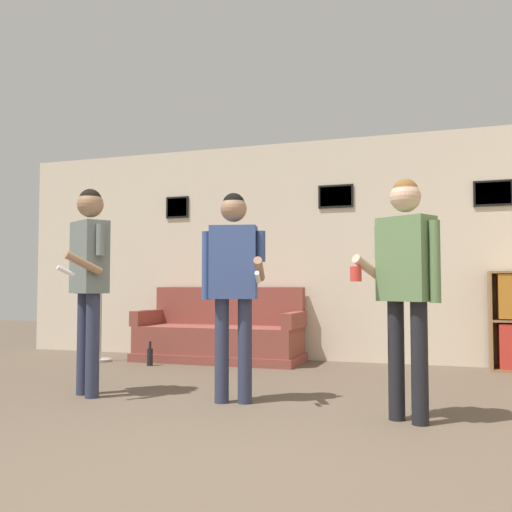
{
  "coord_description": "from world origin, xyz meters",
  "views": [
    {
      "loc": [
        1.27,
        -2.42,
        0.89
      ],
      "look_at": [
        -0.26,
        2.21,
        1.16
      ],
      "focal_mm": 40.0,
      "sensor_mm": 36.0,
      "label": 1
    }
  ],
  "objects_px": {
    "person_player_foreground_left": "(89,267)",
    "person_player_foreground_center": "(233,274)",
    "couch": "(220,337)",
    "person_watcher_holding_cup": "(406,272)",
    "floor_lamp": "(101,279)",
    "bottle_on_floor": "(150,356)"
  },
  "relations": [
    {
      "from": "person_player_foreground_center",
      "to": "bottle_on_floor",
      "type": "height_order",
      "value": "person_player_foreground_center"
    },
    {
      "from": "couch",
      "to": "floor_lamp",
      "type": "height_order",
      "value": "floor_lamp"
    },
    {
      "from": "floor_lamp",
      "to": "bottle_on_floor",
      "type": "xyz_separation_m",
      "value": [
        0.75,
        -0.14,
        -0.88
      ]
    },
    {
      "from": "floor_lamp",
      "to": "person_player_foreground_center",
      "type": "xyz_separation_m",
      "value": [
        2.38,
        -1.79,
        0.01
      ]
    },
    {
      "from": "couch",
      "to": "person_player_foreground_center",
      "type": "distance_m",
      "value": 2.61
    },
    {
      "from": "couch",
      "to": "person_watcher_holding_cup",
      "type": "bearing_deg",
      "value": -47.05
    },
    {
      "from": "person_player_foreground_center",
      "to": "person_watcher_holding_cup",
      "type": "bearing_deg",
      "value": -9.66
    },
    {
      "from": "floor_lamp",
      "to": "person_watcher_holding_cup",
      "type": "relative_size",
      "value": 1.02
    },
    {
      "from": "bottle_on_floor",
      "to": "person_player_foreground_center",
      "type": "bearing_deg",
      "value": -45.44
    },
    {
      "from": "person_player_foreground_left",
      "to": "person_watcher_holding_cup",
      "type": "bearing_deg",
      "value": -2.44
    },
    {
      "from": "couch",
      "to": "person_watcher_holding_cup",
      "type": "xyz_separation_m",
      "value": [
        2.35,
        -2.52,
        0.7
      ]
    },
    {
      "from": "couch",
      "to": "bottle_on_floor",
      "type": "xyz_separation_m",
      "value": [
        -0.6,
        -0.64,
        -0.18
      ]
    },
    {
      "from": "person_player_foreground_left",
      "to": "person_player_foreground_center",
      "type": "relative_size",
      "value": 1.05
    },
    {
      "from": "couch",
      "to": "person_player_foreground_left",
      "type": "relative_size",
      "value": 1.18
    },
    {
      "from": "couch",
      "to": "person_watcher_holding_cup",
      "type": "height_order",
      "value": "person_watcher_holding_cup"
    },
    {
      "from": "person_player_foreground_center",
      "to": "bottle_on_floor",
      "type": "distance_m",
      "value": 2.49
    },
    {
      "from": "floor_lamp",
      "to": "bottle_on_floor",
      "type": "height_order",
      "value": "floor_lamp"
    },
    {
      "from": "person_player_foreground_left",
      "to": "person_player_foreground_center",
      "type": "height_order",
      "value": "person_player_foreground_left"
    },
    {
      "from": "floor_lamp",
      "to": "person_player_foreground_left",
      "type": "height_order",
      "value": "person_player_foreground_left"
    },
    {
      "from": "couch",
      "to": "floor_lamp",
      "type": "bearing_deg",
      "value": -159.48
    },
    {
      "from": "person_player_foreground_center",
      "to": "bottle_on_floor",
      "type": "bearing_deg",
      "value": 134.56
    },
    {
      "from": "floor_lamp",
      "to": "person_player_foreground_left",
      "type": "distance_m",
      "value": 2.23
    }
  ]
}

